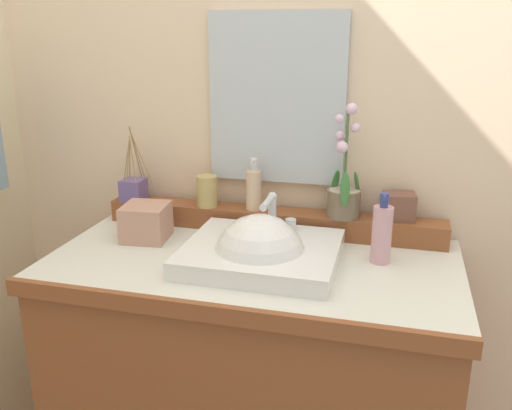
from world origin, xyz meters
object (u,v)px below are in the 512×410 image
object	(u,v)px
sink_basin	(260,258)
tumbler_cup	(207,191)
reed_diffuser	(134,189)
trinket_box	(398,206)
soap_dispenser	(254,189)
potted_plant	(344,192)
lotion_bottle	(382,233)
tissue_box	(146,222)

from	to	relation	value
sink_basin	tumbler_cup	bearing A→B (deg)	134.07
reed_diffuser	trinket_box	xyz separation A→B (m)	(0.85, 0.03, 0.00)
sink_basin	reed_diffuser	size ratio (longest dim) A/B	1.67
sink_basin	trinket_box	world-z (taller)	sink_basin
sink_basin	soap_dispenser	bearing A→B (deg)	108.76
soap_dispenser	trinket_box	distance (m)	0.44
soap_dispenser	tumbler_cup	size ratio (longest dim) A/B	1.64
potted_plant	soap_dispenser	bearing A→B (deg)	-179.29
sink_basin	potted_plant	world-z (taller)	potted_plant
potted_plant	tumbler_cup	size ratio (longest dim) A/B	3.42
potted_plant	soap_dispenser	distance (m)	0.28
lotion_bottle	soap_dispenser	bearing A→B (deg)	158.55
reed_diffuser	lotion_bottle	world-z (taller)	reed_diffuser
potted_plant	tissue_box	size ratio (longest dim) A/B	2.62
tumbler_cup	tissue_box	distance (m)	0.22
potted_plant	tissue_box	distance (m)	0.60
sink_basin	potted_plant	size ratio (longest dim) A/B	1.22
sink_basin	potted_plant	xyz separation A→B (m)	(0.19, 0.26, 0.13)
reed_diffuser	tissue_box	bearing A→B (deg)	-52.89
tumbler_cup	trinket_box	world-z (taller)	tumbler_cup
lotion_bottle	tissue_box	size ratio (longest dim) A/B	1.51
tumbler_cup	reed_diffuser	size ratio (longest dim) A/B	0.40
soap_dispenser	reed_diffuser	bearing A→B (deg)	-178.72
soap_dispenser	potted_plant	bearing A→B (deg)	0.71
soap_dispenser	tumbler_cup	bearing A→B (deg)	-177.28
sink_basin	tissue_box	size ratio (longest dim) A/B	3.18
reed_diffuser	trinket_box	distance (m)	0.85
lotion_bottle	tissue_box	world-z (taller)	lotion_bottle
potted_plant	tumbler_cup	world-z (taller)	potted_plant
sink_basin	trinket_box	distance (m)	0.45
tumbler_cup	lotion_bottle	xyz separation A→B (m)	(0.55, -0.15, -0.03)
trinket_box	tumbler_cup	bearing A→B (deg)	175.77
tumbler_cup	lotion_bottle	size ratio (longest dim) A/B	0.51
sink_basin	tumbler_cup	xyz separation A→B (m)	(-0.24, 0.25, 0.10)
reed_diffuser	tumbler_cup	bearing A→B (deg)	0.43
tumbler_cup	sink_basin	bearing A→B (deg)	-45.93
sink_basin	tumbler_cup	size ratio (longest dim) A/B	4.16
tissue_box	potted_plant	bearing A→B (deg)	15.88
potted_plant	trinket_box	distance (m)	0.16
sink_basin	tumbler_cup	distance (m)	0.36
soap_dispenser	tissue_box	size ratio (longest dim) A/B	1.25
reed_diffuser	tissue_box	distance (m)	0.20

